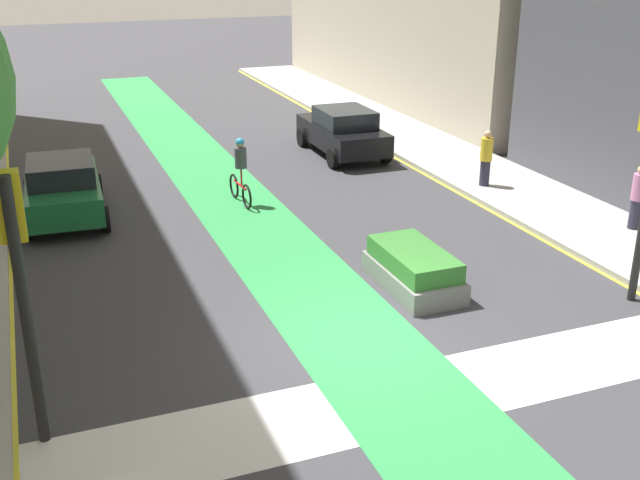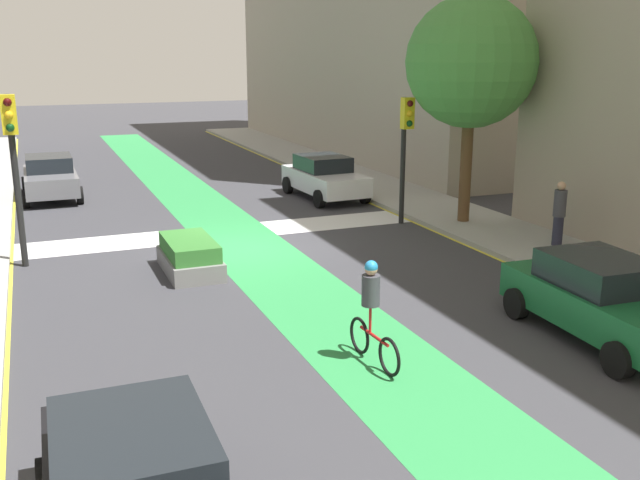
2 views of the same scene
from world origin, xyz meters
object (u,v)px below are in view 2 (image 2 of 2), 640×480
(car_green_left_far, at_px, (602,298))
(cyclist_in_lane, at_px, (372,310))
(car_grey_right_near, at_px, (50,177))
(pedestrian_sidewalk_left_a, at_px, (559,213))
(traffic_signal_near_right, at_px, (13,148))
(street_tree_near, at_px, (471,63))
(median_planter, at_px, (190,257))
(traffic_signal_near_left, at_px, (406,136))
(car_white_left_near, at_px, (324,177))

(car_green_left_far, height_order, cyclist_in_lane, cyclist_in_lane)
(car_grey_right_near, xyz_separation_m, pedestrian_sidewalk_left_a, (-12.63, 12.96, 0.26))
(cyclist_in_lane, bearing_deg, traffic_signal_near_right, -56.25)
(street_tree_near, bearing_deg, median_planter, 10.70)
(median_planter, bearing_deg, cyclist_in_lane, 105.86)
(cyclist_in_lane, xyz_separation_m, median_planter, (1.84, -6.49, -0.57))
(car_grey_right_near, bearing_deg, car_green_left_far, 116.74)
(traffic_signal_near_right, relative_size, car_grey_right_near, 1.03)
(car_grey_right_near, distance_m, cyclist_in_lane, 18.26)
(car_green_left_far, height_order, median_planter, car_green_left_far)
(traffic_signal_near_left, height_order, cyclist_in_lane, traffic_signal_near_left)
(median_planter, bearing_deg, traffic_signal_near_left, -160.67)
(cyclist_in_lane, relative_size, street_tree_near, 0.27)
(car_white_left_near, relative_size, street_tree_near, 0.63)
(car_grey_right_near, height_order, median_planter, car_grey_right_near)
(car_white_left_near, distance_m, pedestrian_sidewalk_left_a, 9.70)
(pedestrian_sidewalk_left_a, bearing_deg, median_planter, -10.39)
(traffic_signal_near_right, distance_m, cyclist_in_lane, 10.39)
(pedestrian_sidewalk_left_a, bearing_deg, traffic_signal_near_right, -15.50)
(traffic_signal_near_left, bearing_deg, traffic_signal_near_right, 3.12)
(traffic_signal_near_left, height_order, street_tree_near, street_tree_near)
(traffic_signal_near_right, bearing_deg, median_planter, 152.59)
(traffic_signal_near_left, distance_m, street_tree_near, 2.90)
(cyclist_in_lane, relative_size, pedestrian_sidewalk_left_a, 1.04)
(pedestrian_sidewalk_left_a, bearing_deg, car_grey_right_near, -45.73)
(median_planter, bearing_deg, car_white_left_near, -131.95)
(car_white_left_near, height_order, median_planter, car_white_left_near)
(pedestrian_sidewalk_left_a, distance_m, street_tree_near, 5.32)
(traffic_signal_near_right, relative_size, cyclist_in_lane, 2.33)
(cyclist_in_lane, distance_m, street_tree_near, 11.63)
(traffic_signal_near_left, height_order, car_grey_right_near, traffic_signal_near_left)
(car_white_left_near, bearing_deg, median_planter, 48.05)
(traffic_signal_near_left, xyz_separation_m, car_white_left_near, (0.74, -4.79, -1.99))
(traffic_signal_near_right, height_order, traffic_signal_near_left, traffic_signal_near_right)
(traffic_signal_near_right, bearing_deg, cyclist_in_lane, 123.75)
(pedestrian_sidewalk_left_a, bearing_deg, traffic_signal_near_left, -61.15)
(car_grey_right_near, bearing_deg, median_planter, 104.28)
(cyclist_in_lane, bearing_deg, traffic_signal_near_left, -121.37)
(traffic_signal_near_left, relative_size, car_white_left_near, 0.93)
(traffic_signal_near_right, xyz_separation_m, car_grey_right_near, (-0.97, -9.19, -2.23))
(street_tree_near, bearing_deg, traffic_signal_near_right, -1.20)
(car_green_left_far, relative_size, pedestrian_sidewalk_left_a, 2.40)
(median_planter, bearing_deg, pedestrian_sidewalk_left_a, 169.61)
(traffic_signal_near_left, xyz_separation_m, cyclist_in_lane, (5.53, 9.07, -1.82))
(traffic_signal_near_right, relative_size, traffic_signal_near_left, 1.09)
(traffic_signal_near_right, bearing_deg, car_grey_right_near, -96.04)
(street_tree_near, bearing_deg, car_grey_right_near, -38.51)
(car_white_left_near, height_order, car_grey_right_near, same)
(traffic_signal_near_right, xyz_separation_m, pedestrian_sidewalk_left_a, (-13.60, 3.77, -1.97))
(cyclist_in_lane, bearing_deg, car_white_left_near, -109.05)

